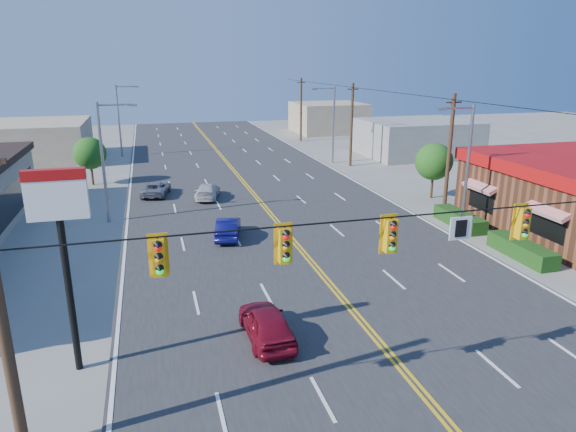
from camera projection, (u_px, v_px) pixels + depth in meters
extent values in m
plane|color=gray|center=(414.00, 384.00, 17.32)|extent=(160.00, 160.00, 0.00)
cube|color=#2D2D30|center=(273.00, 217.00, 35.78)|extent=(20.00, 120.00, 0.06)
cylinder|color=black|center=(428.00, 214.00, 15.59)|extent=(24.00, 0.05, 0.05)
cube|color=white|center=(460.00, 228.00, 16.05)|extent=(0.75, 0.04, 0.75)
cube|color=#D89E0C|center=(159.00, 257.00, 13.73)|extent=(0.55, 0.34, 1.25)
cube|color=#D89E0C|center=(285.00, 246.00, 14.61)|extent=(0.55, 0.34, 1.25)
cube|color=#D89E0C|center=(390.00, 236.00, 15.45)|extent=(0.55, 0.34, 1.25)
cube|color=#D89E0C|center=(523.00, 223.00, 16.64)|extent=(0.55, 0.34, 1.25)
cube|color=#194214|center=(488.00, 233.00, 31.18)|extent=(1.20, 9.00, 0.90)
cylinder|color=black|center=(69.00, 291.00, 17.36)|extent=(0.24, 0.24, 6.00)
cube|color=white|center=(57.00, 200.00, 16.44)|extent=(1.90, 0.30, 1.30)
cylinder|color=gray|center=(467.00, 170.00, 31.87)|extent=(0.20, 0.20, 8.00)
cylinder|color=gray|center=(458.00, 108.00, 30.50)|extent=(2.20, 0.12, 0.12)
cube|color=gray|center=(441.00, 109.00, 30.23)|extent=(0.50, 0.25, 0.15)
cylinder|color=gray|center=(334.00, 125.00, 54.03)|extent=(0.20, 0.20, 8.00)
cylinder|color=gray|center=(325.00, 88.00, 52.66)|extent=(2.20, 0.12, 0.12)
cube|color=gray|center=(314.00, 89.00, 52.39)|extent=(0.50, 0.25, 0.15)
cylinder|color=gray|center=(103.00, 164.00, 33.69)|extent=(0.20, 0.20, 8.00)
cylinder|color=gray|center=(115.00, 105.00, 32.88)|extent=(2.20, 0.12, 0.12)
cube|color=gray|center=(133.00, 105.00, 33.17)|extent=(0.50, 0.25, 0.15)
cylinder|color=gray|center=(119.00, 121.00, 57.70)|extent=(0.20, 0.20, 8.00)
cylinder|color=gray|center=(126.00, 86.00, 56.88)|extent=(2.20, 0.12, 0.12)
cube|color=gray|center=(136.00, 87.00, 57.18)|extent=(0.50, 0.25, 0.15)
cylinder|color=#47301E|center=(449.00, 155.00, 35.81)|extent=(0.28, 0.28, 8.40)
cylinder|color=#47301E|center=(352.00, 125.00, 52.43)|extent=(0.28, 0.28, 8.40)
cylinder|color=#47301E|center=(301.00, 110.00, 69.05)|extent=(0.28, 0.28, 8.40)
cylinder|color=#47301E|center=(432.00, 185.00, 40.74)|extent=(0.20, 0.20, 2.10)
sphere|color=#235B19|center=(434.00, 161.00, 40.20)|extent=(2.94, 2.94, 2.94)
cylinder|color=#47301E|center=(92.00, 174.00, 45.14)|extent=(0.20, 0.20, 2.00)
sphere|color=#235B19|center=(90.00, 153.00, 44.62)|extent=(2.80, 2.80, 2.80)
cube|color=gray|center=(417.00, 138.00, 59.24)|extent=(12.00, 10.00, 4.00)
cube|color=tan|center=(34.00, 141.00, 55.97)|extent=(11.00, 12.00, 4.20)
cube|color=tan|center=(328.00, 118.00, 78.74)|extent=(10.00, 10.00, 4.40)
imported|color=maroon|center=(267.00, 325.00, 19.87)|extent=(1.72, 4.03, 1.36)
imported|color=#0E0E54|center=(228.00, 229.00, 31.43)|extent=(2.16, 4.01, 1.25)
imported|color=silver|center=(207.00, 192.00, 40.54)|extent=(2.58, 4.35, 1.18)
imported|color=#949397|center=(156.00, 189.00, 41.45)|extent=(2.73, 4.39, 1.13)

